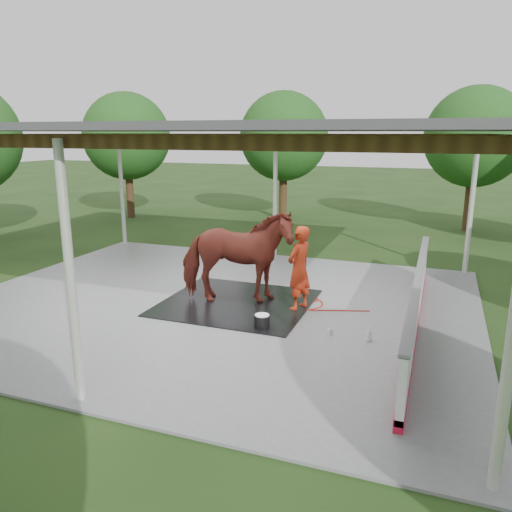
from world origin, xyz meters
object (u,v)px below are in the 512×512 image
(dasher_board, at_px, (417,303))
(horse, at_px, (236,257))
(wash_bucket, at_px, (262,321))
(handler, at_px, (299,268))

(dasher_board, relative_size, horse, 3.05)
(wash_bucket, bearing_deg, dasher_board, 20.95)
(handler, xyz_separation_m, wash_bucket, (-0.38, -1.40, -0.81))
(horse, bearing_deg, dasher_board, -109.53)
(horse, relative_size, handler, 1.36)
(horse, xyz_separation_m, wash_bucket, (1.09, -1.27, -0.98))
(dasher_board, distance_m, wash_bucket, 3.19)
(handler, distance_m, wash_bucket, 1.67)
(handler, relative_size, wash_bucket, 6.00)
(dasher_board, xyz_separation_m, handler, (-2.57, 0.27, 0.42))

